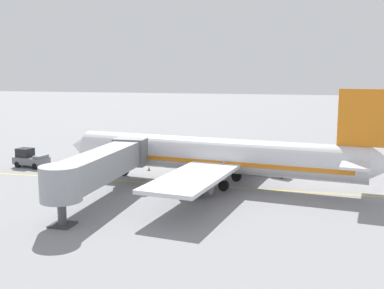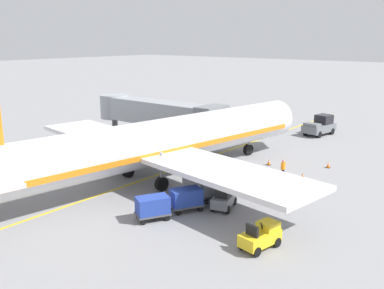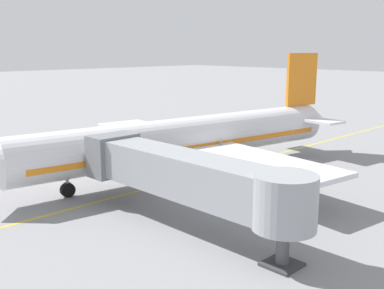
% 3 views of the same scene
% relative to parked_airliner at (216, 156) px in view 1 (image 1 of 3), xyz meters
% --- Properties ---
extents(ground_plane, '(400.00, 400.00, 0.00)m').
position_rel_parked_airliner_xyz_m(ground_plane, '(-0.98, 0.51, -3.19)').
color(ground_plane, gray).
extents(gate_lead_in_line, '(0.24, 80.00, 0.01)m').
position_rel_parked_airliner_xyz_m(gate_lead_in_line, '(-0.98, 0.51, -3.18)').
color(gate_lead_in_line, gold).
rests_on(gate_lead_in_line, ground).
extents(parked_airliner, '(30.43, 37.31, 10.63)m').
position_rel_parked_airliner_xyz_m(parked_airliner, '(0.00, 0.00, 0.00)').
color(parked_airliner, silver).
rests_on(parked_airliner, ground).
extents(jet_bridge, '(17.57, 3.50, 4.98)m').
position_rel_parked_airliner_xyz_m(jet_bridge, '(-9.31, 9.27, 0.27)').
color(jet_bridge, '#93999E').
rests_on(jet_bridge, ground).
extents(pushback_tractor, '(2.86, 4.69, 2.40)m').
position_rel_parked_airliner_xyz_m(pushback_tractor, '(3.34, 25.05, -2.09)').
color(pushback_tractor, slate).
rests_on(pushback_tractor, ground).
extents(baggage_tug_lead, '(1.67, 2.67, 1.62)m').
position_rel_parked_airliner_xyz_m(baggage_tug_lead, '(12.90, -5.39, -2.47)').
color(baggage_tug_lead, gold).
rests_on(baggage_tug_lead, ground).
extents(baggage_tug_trailing, '(1.94, 2.75, 1.62)m').
position_rel_parked_airliner_xyz_m(baggage_tug_trailing, '(7.85, -1.81, -2.47)').
color(baggage_tug_trailing, slate).
rests_on(baggage_tug_trailing, ground).
extents(baggage_cart_front, '(2.18, 2.88, 1.58)m').
position_rel_parked_airliner_xyz_m(baggage_cart_front, '(6.29, -1.06, -2.24)').
color(baggage_cart_front, '#4C4C51').
rests_on(baggage_cart_front, ground).
extents(baggage_cart_second_in_train, '(2.18, 2.88, 1.58)m').
position_rel_parked_airliner_xyz_m(baggage_cart_second_in_train, '(6.13, -3.93, -2.24)').
color(baggage_cart_second_in_train, '#4C4C51').
rests_on(baggage_cart_second_in_train, ground).
extents(baggage_cart_third_in_train, '(2.18, 2.88, 1.58)m').
position_rel_parked_airliner_xyz_m(baggage_cart_third_in_train, '(5.41, -6.47, -2.24)').
color(baggage_cart_third_in_train, '#4C4C51').
rests_on(baggage_cart_third_in_train, ground).
extents(ground_crew_wing_walker, '(0.50, 0.64, 1.69)m').
position_rel_parked_airliner_xyz_m(ground_crew_wing_walker, '(7.58, 2.97, -2.23)').
color(ground_crew_wing_walker, '#232328').
rests_on(ground_crew_wing_walker, ground).
extents(ground_crew_loader, '(0.25, 0.72, 1.69)m').
position_rel_parked_airliner_xyz_m(ground_crew_loader, '(8.01, 6.58, -2.23)').
color(ground_crew_loader, '#232328').
rests_on(ground_crew_loader, ground).
extents(safety_cone_nose_left, '(0.36, 0.36, 0.59)m').
position_rel_parked_airliner_xyz_m(safety_cone_nose_left, '(5.05, 9.46, -2.90)').
color(safety_cone_nose_left, black).
rests_on(safety_cone_nose_left, ground).
extents(safety_cone_nose_right, '(0.36, 0.36, 0.59)m').
position_rel_parked_airliner_xyz_m(safety_cone_nose_right, '(9.73, 12.16, -2.90)').
color(safety_cone_nose_right, black).
rests_on(safety_cone_nose_right, ground).
extents(safety_cone_wing_tip, '(0.36, 0.36, 0.59)m').
position_rel_parked_airliner_xyz_m(safety_cone_wing_tip, '(9.36, 7.57, -2.90)').
color(safety_cone_wing_tip, black).
rests_on(safety_cone_wing_tip, ground).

